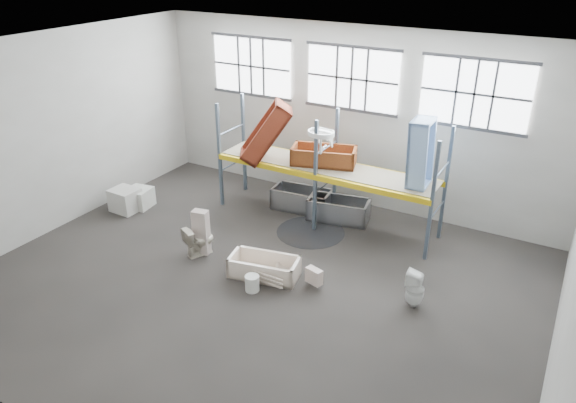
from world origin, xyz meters
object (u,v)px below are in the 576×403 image
Objects in this scene: bathtub_beige at (264,267)px; carton_near at (125,200)px; bucket at (252,283)px; blue_tub_upright at (421,154)px; cistern_tall at (201,232)px; toilet_beige at (199,240)px; steel_tub_right at (338,209)px; toilet_white at (415,289)px; steel_tub_left at (302,199)px; rust_tub_flat at (324,156)px.

carton_near is at bearing 158.75° from bathtub_beige.
bucket is at bearing -15.80° from carton_near.
blue_tub_upright is at bearing 16.79° from carton_near.
cistern_tall is 2.09m from bucket.
steel_tub_right is at bearing -98.03° from toilet_beige.
blue_tub_upright is at bearing 58.15° from bucket.
bathtub_beige is 2.09× the size of toilet_beige.
cistern_tall reaches higher than toilet_beige.
steel_tub_right is at bearing 44.97° from cistern_tall.
bucket is (1.93, -0.72, -0.39)m from cistern_tall.
carton_near reaches higher than steel_tub_right.
bucket is (0.08, -0.62, -0.05)m from bathtub_beige.
toilet_white is at bearing -70.83° from blue_tub_upright.
blue_tub_upright is (3.31, -0.27, 2.09)m from steel_tub_left.
cistern_tall is (0.02, 0.08, 0.20)m from toilet_beige.
blue_tub_upright reaches higher than rust_tub_flat.
steel_tub_left is at bearing 92.64° from bathtub_beige.
blue_tub_upright reaches higher than cistern_tall.
toilet_beige is at bearing -143.88° from blue_tub_upright.
toilet_beige is 2.05× the size of bucket.
toilet_white is at bearing -1.85° from carton_near.
rust_tub_flat is at bearing 49.82° from cistern_tall.
toilet_white is 0.51× the size of steel_tub_left.
bathtub_beige is 0.96× the size of steel_tub_right.
steel_tub_right is (2.16, 3.33, -0.07)m from toilet_beige.
steel_tub_left is 4.99m from carton_near.
bathtub_beige is 0.95× the size of blue_tub_upright.
bucket is (-3.24, -1.21, -0.24)m from toilet_white.
toilet_beige is 0.89× the size of toilet_white.
bathtub_beige is at bearing -14.78° from cistern_tall.
carton_near is (-3.32, 0.76, -0.25)m from cistern_tall.
bathtub_beige is 4.29× the size of bucket.
cistern_tall is 0.70× the size of steel_tub_right.
blue_tub_upright reaches higher than toilet_beige.
blue_tub_upright is (2.43, 3.15, 2.16)m from bathtub_beige.
steel_tub_right is (2.14, 3.25, -0.27)m from cistern_tall.
carton_near is at bearing -149.10° from steel_tub_left.
rust_tub_flat is at bearing 80.73° from bathtub_beige.
toilet_beige is 0.66× the size of cistern_tall.
toilet_beige is 0.45× the size of blue_tub_upright.
toilet_beige is at bearing -106.14° from steel_tub_left.
steel_tub_left is 1.00× the size of blue_tub_upright.
toilet_white is at bearing 20.51° from bucket.
blue_tub_upright is (4.29, 3.13, 2.02)m from toilet_beige.
steel_tub_right is at bearing 174.78° from blue_tub_upright.
toilet_beige is at bearing -118.21° from rust_tub_flat.
steel_tub_left is (0.99, 3.41, -0.07)m from toilet_beige.
toilet_white is at bearing -37.42° from rust_tub_flat.
bathtub_beige is 3.37m from toilet_white.
toilet_beige is 3.55m from steel_tub_left.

